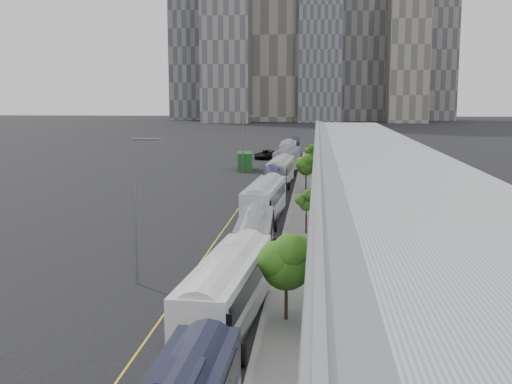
# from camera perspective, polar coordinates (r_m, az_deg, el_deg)

# --- Properties ---
(sidewalk) EXTENTS (10.00, 170.00, 0.12)m
(sidewalk) POSITION_cam_1_polar(r_m,az_deg,el_deg) (55.82, 7.39, -4.15)
(sidewalk) COLOR gray
(sidewalk) RESTS_ON ground
(lane_line) EXTENTS (0.12, 160.00, 0.02)m
(lane_line) POSITION_cam_1_polar(r_m,az_deg,el_deg) (56.44, -3.35, -4.00)
(lane_line) COLOR gold
(lane_line) RESTS_ON ground
(depot) EXTENTS (12.45, 160.40, 7.20)m
(depot) POSITION_cam_1_polar(r_m,az_deg,el_deg) (55.46, 11.59, -0.70)
(depot) COLOR gray
(depot) RESTS_ON ground
(skyline) EXTENTS (145.00, 64.00, 120.00)m
(skyline) POSITION_cam_1_polar(r_m,az_deg,el_deg) (326.05, 3.80, 15.31)
(skyline) COLOR slate
(skyline) RESTS_ON ground
(bus_2) EXTENTS (3.65, 13.63, 3.94)m
(bus_2) POSITION_cam_1_polar(r_m,az_deg,el_deg) (34.47, -2.53, -9.35)
(bus_2) COLOR white
(bus_2) RESTS_ON ground
(bus_3) EXTENTS (3.00, 12.39, 3.59)m
(bus_3) POSITION_cam_1_polar(r_m,az_deg,el_deg) (46.95, -0.15, -4.67)
(bus_3) COLOR gray
(bus_3) RESTS_ON ground
(bus_4) EXTENTS (3.52, 13.79, 3.99)m
(bus_4) POSITION_cam_1_polar(r_m,az_deg,el_deg) (63.22, 0.77, -1.08)
(bus_4) COLOR silver
(bus_4) RESTS_ON ground
(bus_5) EXTENTS (3.69, 12.33, 3.55)m
(bus_5) POSITION_cam_1_polar(r_m,az_deg,el_deg) (77.18, 1.59, 0.52)
(bus_5) COLOR #171934
(bus_5) RESTS_ON ground
(bus_6) EXTENTS (3.22, 13.15, 3.81)m
(bus_6) POSITION_cam_1_polar(r_m,az_deg,el_deg) (88.89, 2.22, 1.65)
(bus_6) COLOR #BCBCBE
(bus_6) RESTS_ON ground
(bus_7) EXTENTS (3.87, 14.13, 4.08)m
(bus_7) POSITION_cam_1_polar(r_m,az_deg,el_deg) (103.06, 2.79, 2.66)
(bus_7) COLOR slate
(bus_7) RESTS_ON ground
(bus_8) EXTENTS (3.09, 14.01, 4.08)m
(bus_8) POSITION_cam_1_polar(r_m,az_deg,el_deg) (117.51, 2.87, 3.38)
(bus_8) COLOR #91939A
(bus_8) RESTS_ON ground
(bus_9) EXTENTS (2.76, 12.34, 3.59)m
(bus_9) POSITION_cam_1_polar(r_m,az_deg,el_deg) (133.78, 3.36, 3.92)
(bus_9) COLOR #161F32
(bus_9) RESTS_ON ground
(tree_1) EXTENTS (2.74, 2.74, 4.95)m
(tree_1) POSITION_cam_1_polar(r_m,az_deg,el_deg) (34.83, 2.72, -5.89)
(tree_1) COLOR black
(tree_1) RESTS_ON ground
(tree_2) EXTENTS (1.35, 1.35, 3.65)m
(tree_2) POSITION_cam_1_polar(r_m,az_deg,el_deg) (57.10, 4.50, -0.89)
(tree_2) COLOR black
(tree_2) RESTS_ON ground
(tree_3) EXTENTS (2.37, 2.37, 4.69)m
(tree_3) POSITION_cam_1_polar(r_m,az_deg,el_deg) (83.80, 4.48, 2.51)
(tree_3) COLOR black
(tree_3) RESTS_ON ground
(tree_4) EXTENTS (1.46, 1.46, 4.18)m
(tree_4) POSITION_cam_1_polar(r_m,az_deg,el_deg) (103.09, 4.92, 3.57)
(tree_4) COLOR black
(tree_4) RESTS_ON ground
(street_lamp_near) EXTENTS (2.04, 0.22, 9.63)m
(street_lamp_near) POSITION_cam_1_polar(r_m,az_deg,el_deg) (42.13, -10.51, -0.80)
(street_lamp_near) COLOR #59595E
(street_lamp_near) RESTS_ON ground
(street_lamp_far) EXTENTS (2.04, 0.22, 9.19)m
(street_lamp_far) POSITION_cam_1_polar(r_m,az_deg,el_deg) (103.21, -1.07, 4.67)
(street_lamp_far) COLOR #59595E
(street_lamp_far) RESTS_ON ground
(shipping_container) EXTENTS (3.17, 6.41, 2.98)m
(shipping_container) POSITION_cam_1_polar(r_m,az_deg,el_deg) (106.92, -1.02, 2.76)
(shipping_container) COLOR #144118
(shipping_container) RESTS_ON ground
(suv) EXTENTS (4.79, 6.99, 1.77)m
(suv) POSITION_cam_1_polar(r_m,az_deg,el_deg) (125.97, 0.86, 3.36)
(suv) COLOR black
(suv) RESTS_ON ground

